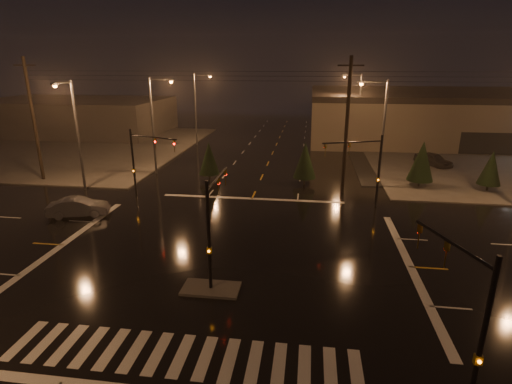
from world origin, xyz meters
TOP-DOWN VIEW (x-y plane):
  - ground at (0.00, 0.00)m, footprint 140.00×140.00m
  - sidewalk_nw at (-30.00, 30.00)m, footprint 36.00×36.00m
  - median_island at (0.00, -4.00)m, footprint 3.00×1.60m
  - crosswalk at (0.00, -9.00)m, footprint 15.00×2.60m
  - stop_bar_far at (0.00, 11.00)m, footprint 16.00×0.50m
  - retail_building at (35.00, 45.99)m, footprint 60.20×28.30m
  - commercial_block at (-35.00, 42.00)m, footprint 30.00×18.00m
  - signal_mast_median at (0.00, -3.07)m, footprint 0.25×4.59m
  - signal_mast_ne at (9.50, 10.14)m, footprint 4.84×1.86m
  - signal_mast_nw at (-9.50, 10.14)m, footprint 4.84×1.86m
  - signal_mast_se at (10.23, -9.75)m, footprint 1.55×3.87m
  - streetlight_1 at (-11.18, 18.00)m, footprint 2.77×0.32m
  - streetlight_2 at (-11.18, 34.00)m, footprint 2.77×0.32m
  - streetlight_3 at (11.18, 16.00)m, footprint 2.77×0.32m
  - streetlight_4 at (11.18, 36.00)m, footprint 2.77×0.32m
  - streetlight_5 at (-16.00, 11.18)m, footprint 0.32×2.77m
  - utility_pole_0 at (-22.00, 14.00)m, footprint 2.20×0.32m
  - utility_pole_1 at (8.00, 14.00)m, footprint 2.20×0.32m
  - conifer_0 at (15.40, 16.57)m, footprint 2.42×2.42m
  - conifer_1 at (21.37, 16.02)m, footprint 2.02×2.02m
  - conifer_3 at (-5.10, 16.11)m, footprint 2.07×2.07m
  - conifer_4 at (4.45, 16.02)m, footprint 2.21×2.21m
  - car_parked at (19.09, 25.40)m, footprint 4.10×4.76m
  - car_crossing at (-12.75, 5.06)m, footprint 4.72×2.85m

SIDE VIEW (x-z plane):
  - ground at x=0.00m, z-range 0.00..0.00m
  - crosswalk at x=0.00m, z-range 0.00..0.01m
  - stop_bar_far at x=0.00m, z-range 0.00..0.01m
  - sidewalk_nw at x=-30.00m, z-range 0.00..0.12m
  - median_island at x=0.00m, z-range 0.00..0.15m
  - car_crossing at x=-12.75m, z-range 0.00..1.47m
  - car_parked at x=19.09m, z-range 0.00..1.55m
  - conifer_1 at x=21.37m, z-range 0.35..4.20m
  - conifer_3 at x=-5.10m, z-range 0.35..4.29m
  - conifer_4 at x=4.45m, z-range 0.35..4.51m
  - conifer_0 at x=15.40m, z-range 0.35..4.82m
  - commercial_block at x=-35.00m, z-range 0.00..5.60m
  - signal_mast_se at x=10.23m, z-range 0.71..6.71m
  - signal_mast_median at x=0.00m, z-range 0.75..6.75m
  - signal_mast_ne at x=9.50m, z-range 0.79..6.79m
  - signal_mast_nw at x=-9.50m, z-range 0.79..6.79m
  - retail_building at x=35.00m, z-range 0.24..7.44m
  - streetlight_1 at x=-11.18m, z-range 0.80..10.80m
  - streetlight_2 at x=-11.18m, z-range 0.80..10.80m
  - streetlight_3 at x=11.18m, z-range 0.80..10.80m
  - streetlight_4 at x=11.18m, z-range 0.80..10.80m
  - streetlight_5 at x=-16.00m, z-range 0.80..10.80m
  - utility_pole_0 at x=-22.00m, z-range 0.13..12.13m
  - utility_pole_1 at x=8.00m, z-range 0.13..12.13m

